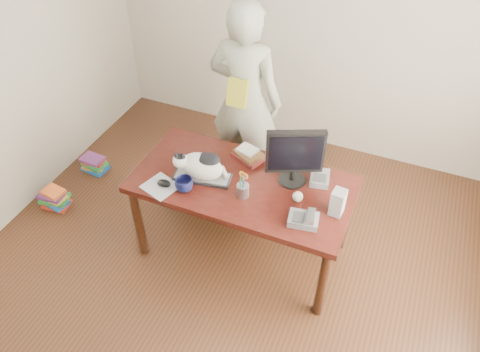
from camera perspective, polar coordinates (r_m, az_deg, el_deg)
name	(u,v)px	position (r m, az deg, el deg)	size (l,w,h in m)	color
room	(201,171)	(2.59, -4.73, 0.66)	(4.50, 4.50, 4.50)	black
desk	(247,190)	(3.55, 0.81, -1.68)	(1.60, 0.80, 0.75)	black
keyboard	(202,177)	(3.43, -4.60, -0.10)	(0.44, 0.23, 0.03)	black
cat	(200,165)	(3.36, -4.92, 1.30)	(0.41, 0.26, 0.23)	white
monitor	(295,155)	(3.25, 6.71, 2.60)	(0.39, 0.26, 0.46)	black
pen_cup	(243,189)	(3.25, 0.35, -1.61)	(0.11, 0.11, 0.23)	#9A9BA0
mousepad	(161,186)	(3.41, -9.66, -1.25)	(0.28, 0.27, 0.01)	#ACB1B8
mouse	(164,183)	(3.39, -9.24, -0.87)	(0.12, 0.10, 0.04)	black
coffee_mug	(184,185)	(3.32, -6.83, -1.06)	(0.13, 0.13, 0.10)	black
phone	(304,219)	(3.12, 7.83, -5.24)	(0.22, 0.19, 0.09)	slate
speaker	(338,202)	(3.18, 11.83, -3.17)	(0.10, 0.11, 0.20)	#9B9B9D
baseball	(298,197)	(3.26, 7.05, -2.51)	(0.08, 0.08, 0.08)	beige
book_stack	(249,155)	(3.57, 1.05, 2.62)	(0.27, 0.24, 0.09)	#531616
calculator	(320,178)	(3.44, 9.70, -0.24)	(0.17, 0.20, 0.06)	slate
person	(245,100)	(4.01, 0.64, 9.24)	(0.64, 0.42, 1.76)	silver
held_book	(237,93)	(3.79, -0.34, 10.10)	(0.17, 0.10, 0.23)	gold
book_pile_a	(55,198)	(4.53, -21.67, -2.55)	(0.27, 0.22, 0.18)	red
book_pile_b	(94,164)	(4.80, -17.33, 1.43)	(0.26, 0.20, 0.15)	#1B55A7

